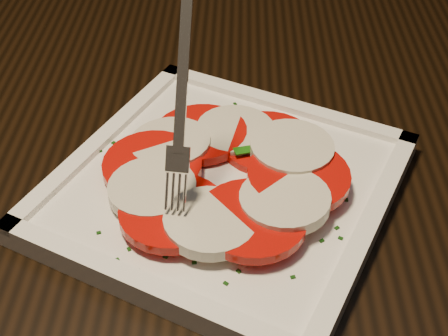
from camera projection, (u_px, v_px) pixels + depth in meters
The scene contains 5 objects.
table at pixel (324, 255), 0.60m from camera, with size 1.30×0.95×0.75m.
chair at pixel (264, 28), 1.18m from camera, with size 0.47×0.47×0.93m.
plate at pixel (224, 189), 0.51m from camera, with size 0.26×0.26×0.01m, color white.
caprese_salad at pixel (224, 172), 0.50m from camera, with size 0.21×0.22×0.02m.
fork at pixel (184, 95), 0.44m from camera, with size 0.03×0.08×0.13m, color white, non-canonical shape.
Camera 1 is at (0.10, -0.38, 1.11)m, focal length 50.00 mm.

